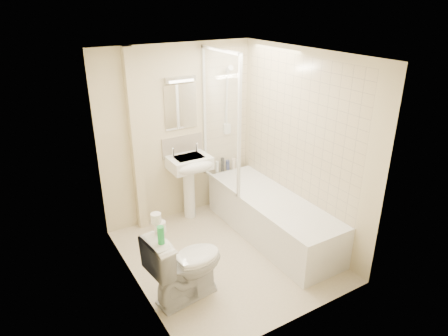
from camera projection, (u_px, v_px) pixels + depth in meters
floor at (226, 255)px, 4.90m from camera, size 2.50×2.50×0.00m
wall_back at (178, 135)px, 5.41m from camera, size 2.20×0.02×2.40m
wall_left at (130, 188)px, 3.90m from camera, size 0.02×2.50×2.40m
wall_right at (302, 148)px, 4.94m from camera, size 0.02×2.50×2.40m
ceiling at (226, 54)px, 3.94m from camera, size 2.20×2.50×0.02m
tile_back at (226, 111)px, 5.66m from camera, size 0.70×0.01×1.75m
tile_right at (298, 129)px, 4.91m from camera, size 0.01×2.10×1.75m
pipe_boxing at (136, 144)px, 5.07m from camera, size 0.12×0.12×2.40m
splashback at (182, 146)px, 5.49m from camera, size 0.60×0.02×0.30m
mirror at (181, 107)px, 5.27m from camera, size 0.46×0.01×0.60m
strip_light at (180, 79)px, 5.10m from camera, size 0.42×0.07×0.07m
bathtub at (272, 216)px, 5.20m from camera, size 0.70×2.10×0.55m
shower_screen at (220, 121)px, 5.14m from camera, size 0.04×0.92×1.80m
shower_fixture at (227, 103)px, 5.58m from camera, size 0.10×0.16×0.99m
pedestal_sink at (190, 170)px, 5.42m from camera, size 0.55×0.50×1.07m
bottle_white_a at (217, 167)px, 5.82m from camera, size 0.05×0.05×0.17m
bottle_black_b at (223, 164)px, 5.86m from camera, size 0.05×0.05×0.20m
bottle_blue at (228, 165)px, 5.91m from camera, size 0.06×0.06×0.15m
bottle_cream at (233, 164)px, 5.96m from camera, size 0.06×0.06×0.15m
bottle_white_b at (237, 163)px, 6.00m from camera, size 0.05×0.05×0.13m
toilet at (186, 264)px, 4.08m from camera, size 0.65×0.91×0.81m
toilet_roll_lower at (160, 227)px, 3.87m from camera, size 0.11×0.11×0.11m
toilet_roll_upper at (156, 218)px, 3.82m from camera, size 0.10×0.10×0.09m
green_bottle at (161, 235)px, 3.68m from camera, size 0.06×0.06×0.18m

